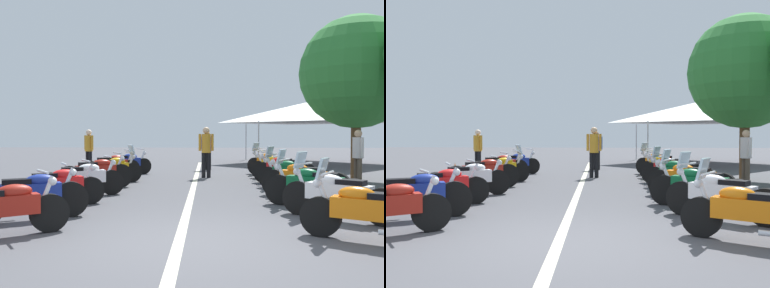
{
  "view_description": "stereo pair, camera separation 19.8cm",
  "coord_description": "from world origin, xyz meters",
  "views": [
    {
      "loc": [
        -5.87,
        -0.41,
        1.56
      ],
      "look_at": [
        5.13,
        0.0,
        1.28
      ],
      "focal_mm": 39.4,
      "sensor_mm": 36.0,
      "label": 1
    },
    {
      "loc": [
        -5.87,
        -0.61,
        1.56
      ],
      "look_at": [
        5.13,
        0.0,
        1.28
      ],
      "focal_mm": 39.4,
      "sensor_mm": 36.0,
      "label": 2
    }
  ],
  "objects": [
    {
      "name": "ground_plane",
      "position": [
        0.0,
        0.0,
        0.0
      ],
      "size": [
        80.0,
        80.0,
        0.0
      ],
      "primitive_type": "plane",
      "color": "#4C4C51"
    },
    {
      "name": "lane_centre_stripe",
      "position": [
        5.67,
        0.0,
        0.0
      ],
      "size": [
        21.65,
        0.16,
        0.01
      ],
      "primitive_type": "cube",
      "color": "beige",
      "rests_on": "ground_plane"
    },
    {
      "name": "motorcycle_left_row_0",
      "position": [
        0.25,
        2.63,
        0.45
      ],
      "size": [
        1.28,
        1.7,
        0.98
      ],
      "rotation": [
        0.0,
        0.0,
        -0.95
      ],
      "color": "black",
      "rests_on": "ground_plane"
    },
    {
      "name": "motorcycle_left_row_1",
      "position": [
        1.53,
        2.75,
        0.46
      ],
      "size": [
        1.1,
        1.9,
        1.01
      ],
      "rotation": [
        0.0,
        0.0,
        -1.09
      ],
      "color": "black",
      "rests_on": "ground_plane"
    },
    {
      "name": "motorcycle_left_row_2",
      "position": [
        2.88,
        2.78,
        0.45
      ],
      "size": [
        1.22,
        1.84,
        0.98
      ],
      "rotation": [
        0.0,
        0.0,
        -1.01
      ],
      "color": "black",
      "rests_on": "ground_plane"
    },
    {
      "name": "motorcycle_left_row_3",
      "position": [
        4.32,
        2.67,
        0.45
      ],
      "size": [
        1.18,
        1.93,
        1.0
      ],
      "rotation": [
        0.0,
        0.0,
        -1.06
      ],
      "color": "black",
      "rests_on": "ground_plane"
    },
    {
      "name": "motorcycle_left_row_4",
      "position": [
        5.72,
        2.69,
        0.47
      ],
      "size": [
        1.26,
        1.87,
        1.02
      ],
      "rotation": [
        0.0,
        0.0,
        -1.0
      ],
      "color": "black",
      "rests_on": "ground_plane"
    },
    {
      "name": "motorcycle_left_row_5",
      "position": [
        7.13,
        2.56,
        0.46
      ],
      "size": [
        1.16,
        1.75,
        1.2
      ],
      "rotation": [
        0.0,
        0.0,
        -1.01
      ],
      "color": "black",
      "rests_on": "ground_plane"
    },
    {
      "name": "motorcycle_left_row_6",
      "position": [
        8.32,
        2.85,
        0.46
      ],
      "size": [
        1.26,
        1.79,
        1.0
      ],
      "rotation": [
        0.0,
        0.0,
        -0.98
      ],
      "color": "black",
      "rests_on": "ground_plane"
    },
    {
      "name": "motorcycle_left_row_7",
      "position": [
        9.71,
        2.63,
        0.45
      ],
      "size": [
        1.23,
        1.78,
        0.99
      ],
      "rotation": [
        0.0,
        0.0,
        -0.99
      ],
      "color": "black",
      "rests_on": "ground_plane"
    },
    {
      "name": "motorcycle_right_row_0",
      "position": [
        0.17,
        -2.68,
        0.46
      ],
      "size": [
        1.14,
        1.79,
        1.19
      ],
      "rotation": [
        0.0,
        0.0,
        1.04
      ],
      "color": "black",
      "rests_on": "ground_plane"
    },
    {
      "name": "motorcycle_right_row_1",
      "position": [
        1.75,
        -2.73,
        0.47
      ],
      "size": [
        1.48,
        1.78,
        1.21
      ],
      "rotation": [
        0.0,
        0.0,
        0.89
      ],
      "color": "black",
      "rests_on": "ground_plane"
    },
    {
      "name": "motorcycle_right_row_2",
      "position": [
        2.97,
        -2.62,
        0.47
      ],
      "size": [
        1.19,
        1.96,
        1.22
      ],
      "rotation": [
        0.0,
        0.0,
        1.06
      ],
      "color": "black",
      "rests_on": "ground_plane"
    },
    {
      "name": "motorcycle_right_row_3",
      "position": [
        4.27,
        -2.71,
        0.46
      ],
      "size": [
        1.29,
        1.93,
        1.01
      ],
      "rotation": [
        0.0,
        0.0,
        1.01
      ],
      "color": "black",
      "rests_on": "ground_plane"
    },
    {
      "name": "motorcycle_right_row_4",
      "position": [
        5.79,
        -2.74,
        0.46
      ],
      "size": [
        1.29,
        1.82,
        1.2
      ],
      "rotation": [
        0.0,
        0.0,
        0.98
      ],
      "color": "black",
      "rests_on": "ground_plane"
    },
    {
      "name": "motorcycle_right_row_5",
      "position": [
        6.95,
        -2.72,
        0.46
      ],
      "size": [
        1.34,
        1.76,
        1.01
      ],
      "rotation": [
        0.0,
        0.0,
        0.94
      ],
      "color": "black",
      "rests_on": "ground_plane"
    },
    {
      "name": "motorcycle_right_row_6",
      "position": [
        8.3,
        -2.74,
        0.45
      ],
      "size": [
        1.41,
        1.68,
        0.98
      ],
      "rotation": [
        0.0,
        0.0,
        0.89
      ],
      "color": "black",
      "rests_on": "ground_plane"
    },
    {
      "name": "motorcycle_right_row_7",
      "position": [
        9.78,
        -2.72,
        0.47
      ],
      "size": [
        1.43,
        1.63,
        1.21
      ],
      "rotation": [
        0.0,
        0.0,
        0.86
      ],
      "color": "black",
      "rests_on": "ground_plane"
    },
    {
      "name": "traffic_cone_0",
      "position": [
        7.35,
        4.07,
        0.29
      ],
      "size": [
        0.36,
        0.36,
        0.61
      ],
      "color": "orange",
      "rests_on": "ground_plane"
    },
    {
      "name": "bystander_0",
      "position": [
        12.05,
        -0.4,
        0.96
      ],
      "size": [
        0.32,
        0.53,
        1.64
      ],
      "rotation": [
        0.0,
        0.0,
        0.08
      ],
      "color": "black",
      "rests_on": "ground_plane"
    },
    {
      "name": "bystander_1",
      "position": [
        8.86,
        -0.36,
        1.05
      ],
      "size": [
        0.32,
        0.53,
        1.78
      ],
      "rotation": [
        0.0,
        0.0,
        0.06
      ],
      "color": "black",
      "rests_on": "ground_plane"
    },
    {
      "name": "bystander_2",
      "position": [
        6.76,
        -4.87,
        0.97
      ],
      "size": [
        0.52,
        0.32,
        1.66
      ],
      "rotation": [
        0.0,
        0.0,
        4.91
      ],
      "color": "brown",
      "rests_on": "ground_plane"
    },
    {
      "name": "bystander_3",
      "position": [
        10.64,
        4.3,
        1.0
      ],
      "size": [
        0.36,
        0.44,
        1.71
      ],
      "rotation": [
        0.0,
        0.0,
        2.49
      ],
      "color": "black",
      "rests_on": "ground_plane"
    },
    {
      "name": "roadside_tree_0",
      "position": [
        8.28,
        -5.33,
        3.57
      ],
      "size": [
        3.73,
        3.73,
        5.45
      ],
      "color": "brown",
      "rests_on": "ground_plane"
    },
    {
      "name": "event_tent",
      "position": [
        15.93,
        -5.73,
        2.65
      ],
      "size": [
        6.81,
        6.81,
        3.2
      ],
      "color": "white",
      "rests_on": "ground_plane"
    }
  ]
}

